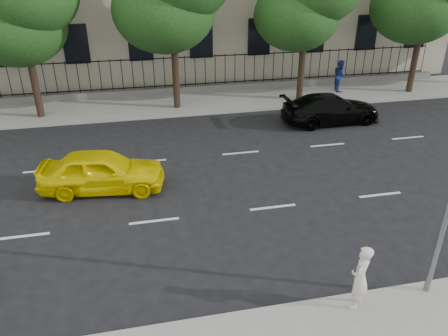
{
  "coord_description": "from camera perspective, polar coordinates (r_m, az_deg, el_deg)",
  "views": [
    {
      "loc": [
        -4.26,
        -9.48,
        7.87
      ],
      "look_at": [
        -1.59,
        3.0,
        1.42
      ],
      "focal_mm": 35.0,
      "sensor_mm": 36.0,
      "label": 1
    }
  ],
  "objects": [
    {
      "name": "black_sedan",
      "position": [
        22.56,
        13.8,
        7.54
      ],
      "size": [
        5.01,
        2.15,
        1.44
      ],
      "primitive_type": "imported",
      "rotation": [
        0.0,
        0.0,
        1.6
      ],
      "color": "black",
      "rests_on": "ground"
    },
    {
      "name": "lane_markings",
      "position": [
        16.81,
        4.04,
        -1.16
      ],
      "size": [
        49.6,
        4.62,
        0.01
      ],
      "primitive_type": null,
      "color": "silver",
      "rests_on": "ground"
    },
    {
      "name": "yellow_taxi",
      "position": [
        16.19,
        -15.65,
        -0.36
      ],
      "size": [
        4.59,
        2.3,
        1.5
      ],
      "primitive_type": "imported",
      "rotation": [
        0.0,
        0.0,
        1.45
      ],
      "color": "#FCE500",
      "rests_on": "ground"
    },
    {
      "name": "woman_near",
      "position": [
        10.96,
        17.35,
        -13.48
      ],
      "size": [
        0.73,
        0.73,
        1.71
      ],
      "primitive_type": "imported",
      "rotation": [
        0.0,
        0.0,
        3.93
      ],
      "color": "silver",
      "rests_on": "near_sidewalk"
    },
    {
      "name": "pedestrian_far",
      "position": [
        27.45,
        14.9,
        11.58
      ],
      "size": [
        0.79,
        0.97,
        1.85
      ],
      "primitive_type": "imported",
      "rotation": [
        0.0,
        0.0,
        1.46
      ],
      "color": "navy",
      "rests_on": "far_sidewalk"
    },
    {
      "name": "ground",
      "position": [
        13.04,
        9.8,
        -10.78
      ],
      "size": [
        120.0,
        120.0,
        0.0
      ],
      "primitive_type": "plane",
      "color": "black",
      "rests_on": "ground"
    },
    {
      "name": "iron_fence",
      "position": [
        26.54,
        -2.44,
        10.99
      ],
      "size": [
        30.0,
        0.5,
        2.2
      ],
      "color": "slate",
      "rests_on": "far_sidewalk"
    },
    {
      "name": "far_sidewalk",
      "position": [
        25.11,
        -1.74,
        8.7
      ],
      "size": [
        60.0,
        4.0,
        0.15
      ],
      "primitive_type": "cube",
      "color": "gray",
      "rests_on": "ground"
    }
  ]
}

